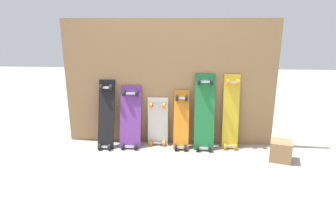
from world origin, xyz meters
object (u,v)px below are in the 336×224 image
object	(u,v)px
skateboard_yellow	(231,115)
skateboard_black	(106,117)
skateboard_orange	(181,123)
skateboard_green	(204,115)
skateboard_white	(158,124)
wooden_crate	(281,151)
skateboard_purple	(130,120)

from	to	relation	value
skateboard_yellow	skateboard_black	bearing A→B (deg)	-177.32
skateboard_orange	skateboard_green	xyz separation A→B (m)	(0.26, 0.00, 0.09)
skateboard_black	skateboard_orange	bearing A→B (deg)	1.30
skateboard_white	skateboard_green	size ratio (longest dim) A/B	0.69
skateboard_white	skateboard_green	xyz separation A→B (m)	(0.53, -0.07, 0.14)
skateboard_green	wooden_crate	distance (m)	0.87
skateboard_black	skateboard_purple	xyz separation A→B (m)	(0.27, 0.02, -0.03)
skateboard_green	wooden_crate	size ratio (longest dim) A/B	4.26
skateboard_black	skateboard_orange	xyz separation A→B (m)	(0.85, 0.02, -0.05)
skateboard_black	skateboard_white	distance (m)	0.59
wooden_crate	skateboard_purple	bearing A→B (deg)	170.60
skateboard_green	skateboard_yellow	size ratio (longest dim) A/B	1.00
skateboard_orange	skateboard_yellow	distance (m)	0.56
wooden_crate	skateboard_black	bearing A→B (deg)	172.44
skateboard_white	skateboard_orange	size ratio (longest dim) A/B	0.87
skateboard_white	skateboard_yellow	xyz separation A→B (m)	(0.82, -0.03, 0.14)
skateboard_yellow	skateboard_green	bearing A→B (deg)	-171.90
skateboard_orange	wooden_crate	xyz separation A→B (m)	(1.03, -0.27, -0.19)
skateboard_black	wooden_crate	xyz separation A→B (m)	(1.88, -0.25, -0.24)
skateboard_black	wooden_crate	bearing A→B (deg)	-7.56
skateboard_purple	skateboard_green	xyz separation A→B (m)	(0.83, 0.01, 0.07)
skateboard_green	skateboard_yellow	world-z (taller)	same
skateboard_orange	skateboard_black	bearing A→B (deg)	-178.70
skateboard_orange	wooden_crate	world-z (taller)	skateboard_orange
skateboard_black	skateboard_white	size ratio (longest dim) A/B	1.32
skateboard_green	wooden_crate	bearing A→B (deg)	-19.34
skateboard_orange	skateboard_green	distance (m)	0.27
skateboard_green	skateboard_orange	bearing A→B (deg)	-179.06
skateboard_purple	skateboard_yellow	distance (m)	1.13
skateboard_black	skateboard_green	xyz separation A→B (m)	(1.11, 0.02, 0.04)
skateboard_black	skateboard_purple	bearing A→B (deg)	3.50
skateboard_black	skateboard_orange	distance (m)	0.85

